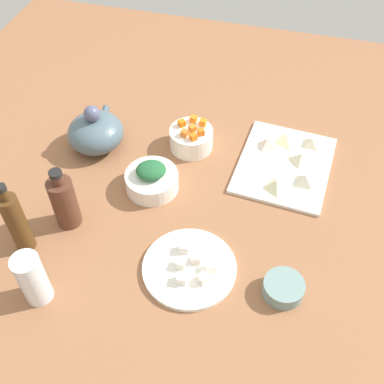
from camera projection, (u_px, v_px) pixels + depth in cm
name	position (u px, v px, depth cm)	size (l,w,h in cm)	color
tabletop	(192.00, 208.00, 125.50)	(190.00, 190.00, 3.00)	#935F3E
cutting_board	(284.00, 165.00, 133.40)	(30.74, 25.15, 1.00)	white
plate_tofu	(189.00, 268.00, 110.68)	(22.38, 22.38, 1.20)	white
bowl_greens	(152.00, 181.00, 126.43)	(14.33, 14.33, 5.17)	white
bowl_carrots	(191.00, 139.00, 136.76)	(12.64, 12.64, 6.27)	white
bowl_small_side	(283.00, 288.00, 105.73)	(9.39, 9.39, 3.71)	gray
teapot	(96.00, 132.00, 135.49)	(17.99, 16.12, 14.31)	#4D636E
bottle_0	(64.00, 201.00, 114.96)	(6.25, 6.25, 18.22)	#542F21
bottle_1	(16.00, 222.00, 108.68)	(4.65, 4.65, 21.82)	#4F3216
drinking_glass_0	(32.00, 279.00, 101.24)	(6.15, 6.15, 14.34)	white
carrot_cube_0	(193.00, 137.00, 131.31)	(1.80, 1.80, 1.80)	orange
carrot_cube_1	(201.00, 132.00, 132.65)	(1.80, 1.80, 1.80)	orange
carrot_cube_2	(185.00, 133.00, 132.32)	(1.80, 1.80, 1.80)	orange
carrot_cube_3	(182.00, 123.00, 135.16)	(1.80, 1.80, 1.80)	orange
carrot_cube_4	(192.00, 128.00, 133.70)	(1.80, 1.80, 1.80)	orange
carrot_cube_5	(194.00, 119.00, 136.43)	(1.80, 1.80, 1.80)	orange
carrot_cube_6	(203.00, 122.00, 135.44)	(1.80, 1.80, 1.80)	orange
chopped_greens_mound	(151.00, 170.00, 123.22)	(8.00, 7.17, 3.35)	#236035
tofu_cube_0	(196.00, 258.00, 110.44)	(2.20, 2.20, 2.20)	white
tofu_cube_1	(181.00, 263.00, 109.52)	(2.20, 2.20, 2.20)	white
tofu_cube_2	(182.00, 279.00, 106.83)	(2.20, 2.20, 2.20)	white
tofu_cube_3	(203.00, 278.00, 106.86)	(2.20, 2.20, 2.20)	silver
tofu_cube_4	(184.00, 248.00, 112.44)	(2.20, 2.20, 2.20)	white
tofu_cube_5	(210.00, 267.00, 108.92)	(2.20, 2.20, 2.20)	white
dumpling_0	(305.00, 179.00, 126.87)	(4.43, 4.28, 3.19)	beige
dumpling_1	(276.00, 184.00, 125.83)	(5.36, 5.15, 2.91)	beige
dumpling_2	(301.00, 158.00, 132.61)	(5.48, 5.08, 2.78)	beige
dumpling_3	(311.00, 142.00, 136.98)	(4.25, 3.64, 2.79)	beige
dumpling_4	(287.00, 139.00, 138.19)	(5.56, 5.49, 2.04)	beige
dumpling_5	(267.00, 143.00, 136.64)	(4.26, 4.21, 2.89)	beige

